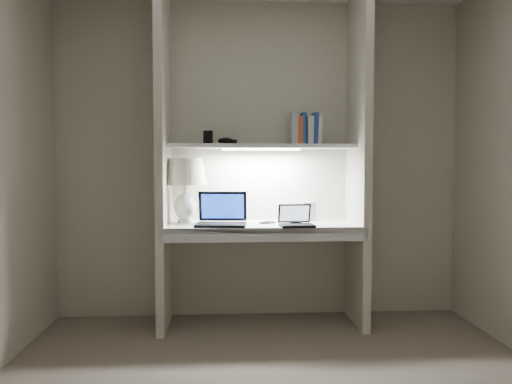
{
  "coord_description": "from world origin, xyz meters",
  "views": [
    {
      "loc": [
        -0.27,
        -2.49,
        1.2
      ],
      "look_at": [
        -0.06,
        1.05,
        1.02
      ],
      "focal_mm": 35.0,
      "sensor_mm": 36.0,
      "label": 1
    }
  ],
  "objects": [
    {
      "name": "cable_coil",
      "position": [
        0.05,
        1.23,
        0.78
      ],
      "size": [
        0.13,
        0.13,
        0.01
      ],
      "primitive_type": "torus",
      "rotation": [
        0.0,
        0.0,
        0.2
      ],
      "color": "black",
      "rests_on": "desk"
    },
    {
      "name": "back_wall",
      "position": [
        0.0,
        1.5,
        1.25
      ],
      "size": [
        3.2,
        0.01,
        2.5
      ],
      "primitive_type": "cube",
      "color": "beige",
      "rests_on": "floor"
    },
    {
      "name": "table_lamp",
      "position": [
        -0.58,
        1.31,
        1.1
      ],
      "size": [
        0.33,
        0.33,
        0.49
      ],
      "color": "white",
      "rests_on": "desk"
    },
    {
      "name": "desk_apron",
      "position": [
        0.0,
        0.96,
        0.72
      ],
      "size": [
        1.46,
        0.03,
        0.1
      ],
      "primitive_type": "cube",
      "color": "silver",
      "rests_on": "desk"
    },
    {
      "name": "laptop_main",
      "position": [
        -0.3,
        1.14,
        0.82
      ],
      "size": [
        0.38,
        0.34,
        0.24
      ],
      "rotation": [
        0.0,
        0.0,
        -0.08
      ],
      "color": "black",
      "rests_on": "desk"
    },
    {
      "name": "laptop_netbook",
      "position": [
        0.23,
        1.04,
        0.81
      ],
      "size": [
        0.25,
        0.22,
        0.16
      ],
      "rotation": [
        0.0,
        0.0,
        0.07
      ],
      "color": "black",
      "rests_on": "desk"
    },
    {
      "name": "alcove_panel_right",
      "position": [
        0.73,
        1.23,
        1.25
      ],
      "size": [
        0.06,
        0.55,
        2.5
      ],
      "primitive_type": "cube",
      "color": "beige",
      "rests_on": "floor"
    },
    {
      "name": "alcove_panel_left",
      "position": [
        -0.73,
        1.23,
        1.25
      ],
      "size": [
        0.06,
        0.55,
        2.5
      ],
      "primitive_type": "cube",
      "color": "beige",
      "rests_on": "floor"
    },
    {
      "name": "shelf_box",
      "position": [
        -0.41,
        1.4,
        1.42
      ],
      "size": [
        0.07,
        0.06,
        0.11
      ],
      "primitive_type": "cube",
      "rotation": [
        0.0,
        0.0,
        -0.28
      ],
      "color": "black",
      "rests_on": "shelf"
    },
    {
      "name": "book_row",
      "position": [
        0.35,
        1.37,
        1.48
      ],
      "size": [
        0.23,
        0.16,
        0.25
      ],
      "color": "silver",
      "rests_on": "shelf"
    },
    {
      "name": "sticky_note",
      "position": [
        -0.64,
        1.12,
        0.77
      ],
      "size": [
        0.08,
        0.08,
        0.0
      ],
      "primitive_type": "cube",
      "rotation": [
        0.0,
        0.0,
        0.1
      ],
      "color": "gold",
      "rests_on": "desk"
    },
    {
      "name": "desk",
      "position": [
        0.0,
        1.23,
        0.75
      ],
      "size": [
        1.4,
        0.55,
        0.04
      ],
      "primitive_type": "cube",
      "color": "white",
      "rests_on": "alcove_panel_left"
    },
    {
      "name": "speaker",
      "position": [
        0.38,
        1.38,
        0.85
      ],
      "size": [
        0.11,
        0.08,
        0.15
      ],
      "primitive_type": "cube",
      "rotation": [
        0.0,
        0.0,
        0.04
      ],
      "color": "silver",
      "rests_on": "desk"
    },
    {
      "name": "shelf_gadget",
      "position": [
        -0.27,
        1.41,
        1.39
      ],
      "size": [
        0.14,
        0.11,
        0.06
      ],
      "primitive_type": "ellipsoid",
      "rotation": [
        0.0,
        0.0,
        0.17
      ],
      "color": "black",
      "rests_on": "shelf"
    },
    {
      "name": "shelf",
      "position": [
        0.0,
        1.32,
        1.35
      ],
      "size": [
        1.4,
        0.36,
        0.03
      ],
      "primitive_type": "cube",
      "color": "silver",
      "rests_on": "back_wall"
    },
    {
      "name": "strip_light",
      "position": [
        0.0,
        1.32,
        1.33
      ],
      "size": [
        0.6,
        0.04,
        0.02
      ],
      "primitive_type": "cube",
      "color": "white",
      "rests_on": "shelf"
    },
    {
      "name": "mouse",
      "position": [
        0.24,
        1.09,
        0.79
      ],
      "size": [
        0.09,
        0.06,
        0.03
      ],
      "primitive_type": "ellipsoid",
      "rotation": [
        0.0,
        0.0,
        -0.01
      ],
      "color": "black",
      "rests_on": "desk"
    }
  ]
}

